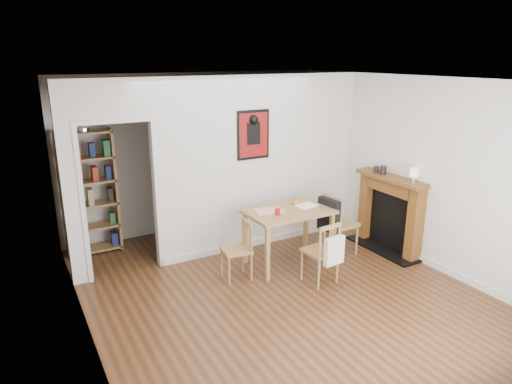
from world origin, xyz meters
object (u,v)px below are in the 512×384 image
notebook (306,206)px  ceramic_jar_b (376,169)px  chair_front (321,252)px  orange_fruit (295,203)px  red_glass (278,212)px  dining_table (289,217)px  fireplace (390,211)px  bookshelf (89,193)px  chair_right (339,223)px  chair_left (236,251)px  ceramic_jar_a (383,170)px  mantel_lamp (414,173)px

notebook → ceramic_jar_b: (1.22, -0.06, 0.40)m
chair_front → orange_fruit: bearing=80.6°
red_glass → ceramic_jar_b: ceramic_jar_b is taller
dining_table → fireplace: fireplace is taller
bookshelf → dining_table: bearing=-37.5°
dining_table → chair_right: 0.86m
fireplace → chair_front: bearing=-167.0°
dining_table → chair_right: chair_right is taller
bookshelf → fireplace: (3.95, -2.10, -0.30)m
ceramic_jar_b → bookshelf: bearing=154.7°
chair_left → ceramic_jar_a: ceramic_jar_a is taller
chair_front → ceramic_jar_a: bearing=18.9°
chair_right → mantel_lamp: (0.79, -0.60, 0.80)m
orange_fruit → dining_table: bearing=-145.3°
chair_front → fireplace: 1.61m
ceramic_jar_a → ceramic_jar_b: (-0.02, 0.12, -0.01)m
red_glass → mantel_lamp: 1.99m
red_glass → orange_fruit: size_ratio=1.21×
dining_table → chair_front: (0.06, -0.68, -0.28)m
notebook → ceramic_jar_a: 1.32m
mantel_lamp → ceramic_jar_b: (-0.08, 0.65, -0.07)m
notebook → bookshelf: bearing=146.2°
dining_table → notebook: notebook is taller
dining_table → orange_fruit: orange_fruit is taller
mantel_lamp → ceramic_jar_a: size_ratio=1.60×
dining_table → chair_left: bearing=-176.2°
bookshelf → fireplace: bearing=-28.0°
bookshelf → mantel_lamp: bookshelf is taller
chair_front → red_glass: size_ratio=9.21×
chair_front → chair_right: bearing=37.1°
notebook → ceramic_jar_b: bearing=-3.0°
chair_front → red_glass: (-0.30, 0.59, 0.42)m
chair_front → ceramic_jar_b: ceramic_jar_b is taller
orange_fruit → chair_front: bearing=-99.4°
chair_front → bookshelf: bearing=134.1°
bookshelf → chair_right: bearing=-30.9°
fireplace → red_glass: bearing=173.1°
orange_fruit → ceramic_jar_a: size_ratio=0.61×
chair_front → red_glass: red_glass is taller
chair_front → chair_left: bearing=145.6°
ceramic_jar_b → notebook: bearing=177.0°
red_glass → notebook: 0.56m
chair_left → ceramic_jar_b: bearing=0.3°
dining_table → bookshelf: (-2.33, 1.78, 0.21)m
chair_left → orange_fruit: (1.04, 0.19, 0.44)m
chair_right → chair_front: chair_right is taller
chair_left → fireplace: (2.47, -0.26, 0.22)m
red_glass → chair_left: bearing=176.6°
chair_left → chair_front: chair_front is taller
bookshelf → ceramic_jar_b: 4.29m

